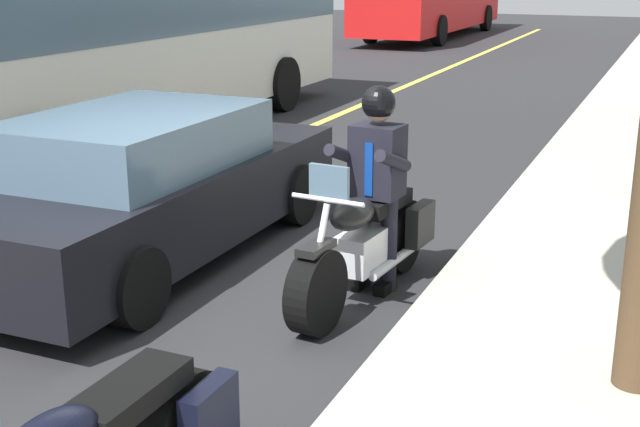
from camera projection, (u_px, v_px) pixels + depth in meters
ground_plane at (184, 290)px, 7.22m from camera, size 80.00×80.00×0.00m
lane_center_stripe at (3, 258)px, 7.98m from camera, size 60.00×0.16×0.01m
motorcycle_main at (366, 244)px, 6.97m from camera, size 2.22×0.72×1.26m
rider_main at (376, 171)px, 6.96m from camera, size 0.66×0.59×1.74m
bus_far at (119, 17)px, 12.91m from camera, size 11.05×2.70×3.30m
car_dark at (146, 186)px, 7.85m from camera, size 4.60×1.92×1.40m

